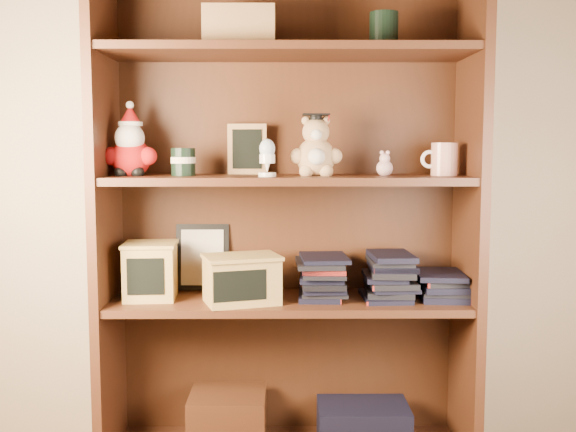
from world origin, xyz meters
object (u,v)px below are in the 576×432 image
(teacher_mug, at_px, (444,159))
(grad_teddy_bear, at_px, (316,152))
(bookcase, at_px, (287,227))
(treats_box, at_px, (150,270))

(teacher_mug, bearing_deg, grad_teddy_bear, -179.14)
(grad_teddy_bear, relative_size, teacher_mug, 1.71)
(bookcase, bearing_deg, treats_box, -173.39)
(bookcase, xyz_separation_m, teacher_mug, (0.50, -0.05, 0.22))
(bookcase, relative_size, grad_teddy_bear, 7.91)
(treats_box, bearing_deg, bookcase, 6.61)
(bookcase, distance_m, grad_teddy_bear, 0.27)
(grad_teddy_bear, xyz_separation_m, teacher_mug, (0.41, 0.01, -0.02))
(bookcase, height_order, grad_teddy_bear, bookcase)
(bookcase, distance_m, treats_box, 0.47)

